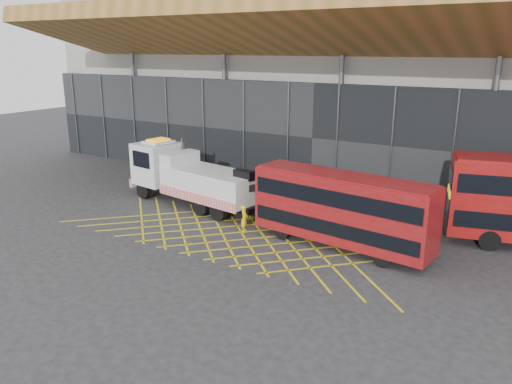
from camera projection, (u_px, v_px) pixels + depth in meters
The scene contains 6 objects.
ground_plane at pixel (201, 229), 30.00m from camera, with size 120.00×120.00×0.00m, color #272729.
road_markings at pixel (234, 236), 28.82m from camera, with size 21.56×7.16×0.01m.
construction_building at pixel (349, 66), 41.66m from camera, with size 55.00×23.97×18.00m.
recovery_truck at pixel (189, 177), 34.18m from camera, with size 12.41×4.56×4.30m.
bus_towed at pixel (342, 208), 26.71m from camera, with size 10.22×3.49×4.07m.
worker at pixel (244, 219), 29.43m from camera, with size 0.58×0.38×1.60m, color yellow.
Camera 1 is at (17.39, -22.41, 10.56)m, focal length 35.00 mm.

